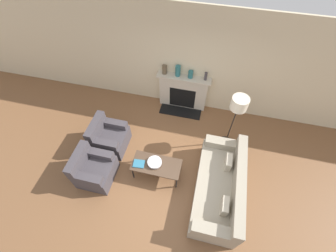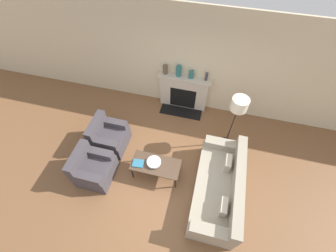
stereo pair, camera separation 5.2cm
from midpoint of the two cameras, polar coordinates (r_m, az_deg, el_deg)
name	(u,v)px [view 2 (the right image)]	position (r m, az deg, el deg)	size (l,w,h in m)	color
ground_plane	(169,182)	(5.40, 0.62, -14.07)	(18.00, 18.00, 0.00)	brown
wall_back	(195,63)	(5.89, 7.08, 15.54)	(18.00, 0.06, 2.90)	beige
fireplace	(184,92)	(6.39, 4.22, 8.50)	(1.44, 0.59, 1.09)	beige
couch	(220,188)	(5.13, 13.26, -15.02)	(0.93, 2.17, 0.87)	#9E937F
armchair_near	(93,168)	(5.45, -18.26, -10.20)	(0.78, 0.79, 0.84)	#423D42
armchair_far	(109,137)	(5.82, -14.56, -2.72)	(0.78, 0.79, 0.84)	#423D42
coffee_table	(156,165)	(5.13, -2.83, -9.89)	(1.10, 0.52, 0.45)	#4C3828
bowl	(154,162)	(5.07, -3.30, -9.15)	(0.32, 0.32, 0.08)	silver
book	(138,163)	(5.13, -7.28, -9.38)	(0.27, 0.22, 0.02)	teal
floor_lamp	(238,109)	(5.08, 17.61, 4.16)	(0.37, 0.37, 1.64)	black
mantel_vase_left	(165,70)	(6.03, -0.45, 14.14)	(0.12, 0.12, 0.25)	brown
mantel_vase_center_left	(179,71)	(5.96, 2.96, 13.79)	(0.14, 0.14, 0.30)	#28666B
mantel_vase_center_right	(191,75)	(5.95, 6.18, 12.85)	(0.13, 0.13, 0.20)	#28666B
mantel_vase_right	(206,77)	(5.92, 9.99, 12.24)	(0.07, 0.07, 0.22)	#3D383D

